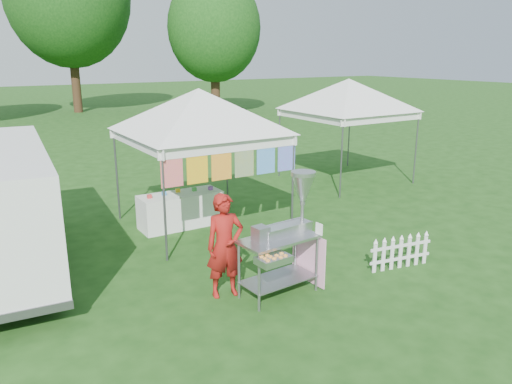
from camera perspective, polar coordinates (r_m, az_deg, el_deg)
ground at (r=8.41m, az=4.60°, el=-10.52°), size 120.00×120.00×0.00m
canopy_main at (r=10.59m, az=-6.58°, el=11.63°), size 4.24×4.24×3.45m
canopy_right at (r=14.95m, az=10.58°, el=12.59°), size 4.24×4.24×3.45m
tree_right at (r=31.63m, az=-4.80°, el=18.16°), size 5.60×5.60×8.42m
donut_cart at (r=7.77m, az=3.84°, el=-3.72°), size 1.37×1.03×1.92m
vendor at (r=7.75m, az=-3.57°, el=-6.14°), size 0.66×0.49×1.65m
picket_fence at (r=9.25m, az=16.19°, el=-6.69°), size 1.24×0.25×0.56m
display_table at (r=11.10m, az=-8.59°, el=-2.03°), size 1.80×0.70×0.75m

